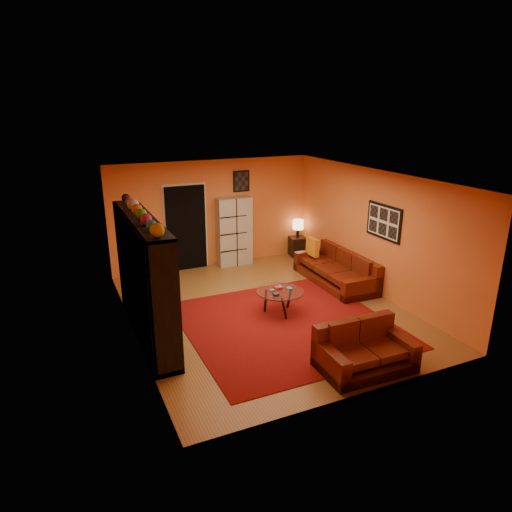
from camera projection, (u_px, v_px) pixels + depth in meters
name	position (u px, v px, depth m)	size (l,w,h in m)	color
floor	(265.00, 310.00, 8.93)	(6.00, 6.00, 0.00)	brown
ceiling	(266.00, 177.00, 8.11)	(6.00, 6.00, 0.00)	white
wall_back	(213.00, 214.00, 11.11)	(6.00, 6.00, 0.00)	orange
wall_front	(365.00, 309.00, 5.93)	(6.00, 6.00, 0.00)	orange
wall_left	(130.00, 266.00, 7.54)	(6.00, 6.00, 0.00)	orange
wall_right	(374.00, 232.00, 9.50)	(6.00, 6.00, 0.00)	orange
rug	(287.00, 324.00, 8.36)	(3.60, 3.60, 0.01)	#5D0A0B
doorway	(186.00, 228.00, 10.89)	(0.95, 0.10, 2.04)	black
wall_art_right	(384.00, 222.00, 9.14)	(0.03, 1.00, 0.70)	black
wall_art_back	(241.00, 181.00, 11.15)	(0.42, 0.03, 0.52)	black
entertainment_unit	(145.00, 278.00, 7.71)	(0.45, 3.00, 2.10)	black
tv	(148.00, 281.00, 7.74)	(0.12, 0.92, 0.53)	black
sofa	(338.00, 270.00, 10.26)	(0.97, 2.26, 0.85)	#4B130A
loveseat	(362.00, 350.00, 6.94)	(1.43, 0.88, 0.85)	#4B130A
throw_pillow	(313.00, 247.00, 10.80)	(0.12, 0.42, 0.42)	orange
coffee_table	(280.00, 293.00, 8.69)	(0.90, 0.90, 0.45)	silver
storage_cabinet	(234.00, 231.00, 11.27)	(0.85, 0.38, 1.70)	#B3B0A5
bowl_chair	(163.00, 278.00, 9.79)	(0.66, 0.66, 0.54)	black
side_table	(297.00, 246.00, 12.11)	(0.40, 0.40, 0.50)	black
table_lamp	(298.00, 225.00, 11.92)	(0.28, 0.28, 0.47)	black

